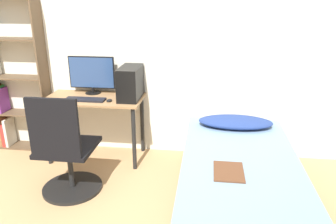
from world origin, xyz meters
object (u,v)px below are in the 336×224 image
at_px(monitor, 92,74).
at_px(pc_tower, 130,83).
at_px(office_chair, 66,157).
at_px(bed, 239,182).
at_px(keyboard, 85,99).
at_px(bookshelf, 9,83).

relative_size(monitor, pc_tower, 1.23).
distance_m(office_chair, bed, 1.59).
bearing_deg(office_chair, pc_tower, 60.82).
bearing_deg(keyboard, bed, -21.28).
bearing_deg(pc_tower, office_chair, -119.18).
distance_m(bed, monitor, 1.99).
height_order(office_chair, monitor, monitor).
xyz_separation_m(monitor, pc_tower, (0.48, -0.14, -0.05)).
relative_size(bed, monitor, 3.80).
xyz_separation_m(bookshelf, pc_tower, (1.50, -0.12, 0.09)).
distance_m(office_chair, monitor, 1.09).
bearing_deg(bookshelf, bed, -18.62).
height_order(office_chair, pc_tower, pc_tower).
height_order(bookshelf, keyboard, bookshelf).
height_order(bed, pc_tower, pc_tower).
bearing_deg(keyboard, pc_tower, 16.84).
relative_size(office_chair, monitor, 1.89).
xyz_separation_m(office_chair, monitor, (-0.04, 0.93, 0.57)).
bearing_deg(bookshelf, monitor, 0.94).
height_order(monitor, pc_tower, monitor).
xyz_separation_m(keyboard, pc_tower, (0.47, 0.14, 0.16)).
xyz_separation_m(bed, monitor, (-1.62, 0.91, 0.73)).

